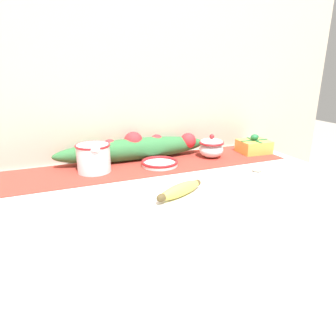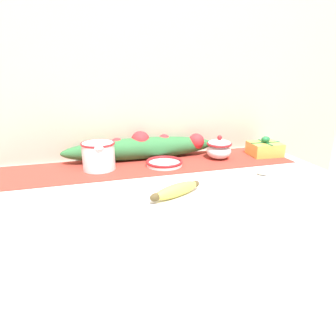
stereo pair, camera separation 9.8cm
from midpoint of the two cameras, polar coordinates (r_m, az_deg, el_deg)
countertop at (r=1.24m, az=0.51°, el=-21.89°), size 1.28×0.62×0.88m
back_wall at (r=1.27m, az=-3.90°, el=16.40°), size 2.08×0.04×2.40m
table_runner at (r=1.17m, az=-1.85°, el=0.49°), size 1.18×0.26×0.00m
cream_pitcher at (r=1.12m, az=-10.67°, el=2.45°), size 0.12×0.14×0.11m
sugar_bowl at (r=1.26m, az=11.91°, el=3.61°), size 0.10×0.10×0.10m
small_dish at (r=1.16m, az=1.72°, el=0.97°), size 0.14×0.14×0.02m
banana at (r=0.89m, az=4.71°, el=-4.33°), size 0.18×0.10×0.04m
spoon at (r=1.13m, az=19.46°, el=-1.01°), size 0.13×0.10×0.01m
gift_box at (r=1.37m, az=19.93°, el=3.49°), size 0.14×0.12×0.08m
poinsettia_garland at (r=1.23m, az=-2.64°, el=3.94°), size 0.64×0.10×0.12m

